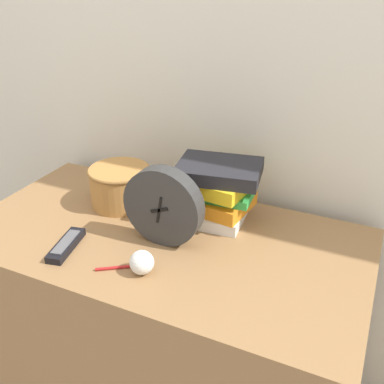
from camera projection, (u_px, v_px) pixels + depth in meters
name	position (u px, v px, depth m)	size (l,w,h in m)	color
wall_back	(215.00, 37.00, 1.35)	(6.00, 0.04, 2.40)	silver
desk	(165.00, 328.00, 1.45)	(1.15, 0.61, 0.71)	olive
desk_clock	(163.00, 206.00, 1.20)	(0.22, 0.05, 0.22)	#333333
book_stack	(217.00, 190.00, 1.32)	(0.26, 0.21, 0.18)	white
basket	(120.00, 185.00, 1.42)	(0.20, 0.20, 0.12)	#B27A3D
tv_remote	(66.00, 245.00, 1.22)	(0.08, 0.16, 0.02)	black
crumpled_paper_ball	(142.00, 262.00, 1.12)	(0.06, 0.06, 0.06)	white
pen	(119.00, 267.00, 1.15)	(0.11, 0.07, 0.01)	#B21E1E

